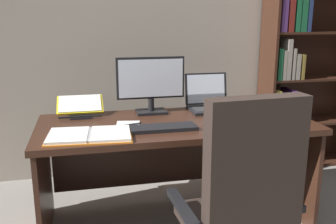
# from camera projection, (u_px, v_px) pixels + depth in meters

# --- Properties ---
(wall_back) EXTENTS (5.31, 0.12, 2.70)m
(wall_back) POSITION_uv_depth(u_px,v_px,m) (173.00, 27.00, 3.46)
(wall_back) COLOR #A89E8E
(wall_back) RESTS_ON ground
(desk) EXTENTS (1.85, 0.79, 0.75)m
(desk) POSITION_uv_depth(u_px,v_px,m) (173.00, 145.00, 2.69)
(desk) COLOR #381E14
(desk) RESTS_ON ground
(bookshelf) EXTENTS (1.00, 0.32, 2.17)m
(bookshelf) POSITION_uv_depth(u_px,v_px,m) (302.00, 54.00, 3.55)
(bookshelf) COLOR #381E14
(bookshelf) RESTS_ON ground
(office_chair) EXTENTS (0.63, 0.60, 1.10)m
(office_chair) POSITION_uv_depth(u_px,v_px,m) (241.00, 217.00, 1.89)
(office_chair) COLOR black
(office_chair) RESTS_ON ground
(monitor) EXTENTS (0.50, 0.16, 0.41)m
(monitor) POSITION_uv_depth(u_px,v_px,m) (151.00, 85.00, 2.74)
(monitor) COLOR black
(monitor) RESTS_ON desk
(laptop) EXTENTS (0.34, 0.31, 0.27)m
(laptop) POSITION_uv_depth(u_px,v_px,m) (210.00, 102.00, 2.88)
(laptop) COLOR black
(laptop) RESTS_ON desk
(keyboard) EXTENTS (0.42, 0.15, 0.02)m
(keyboard) POSITION_uv_depth(u_px,v_px,m) (163.00, 128.00, 2.37)
(keyboard) COLOR black
(keyboard) RESTS_ON desk
(computer_mouse) EXTENTS (0.06, 0.10, 0.04)m
(computer_mouse) POSITION_uv_depth(u_px,v_px,m) (209.00, 124.00, 2.43)
(computer_mouse) COLOR black
(computer_mouse) RESTS_ON desk
(reading_stand_with_book) EXTENTS (0.33, 0.25, 0.13)m
(reading_stand_with_book) POSITION_uv_depth(u_px,v_px,m) (80.00, 106.00, 2.72)
(reading_stand_with_book) COLOR black
(reading_stand_with_book) RESTS_ON desk
(open_binder) EXTENTS (0.52, 0.35, 0.02)m
(open_binder) POSITION_uv_depth(u_px,v_px,m) (90.00, 135.00, 2.23)
(open_binder) COLOR orange
(open_binder) RESTS_ON desk
(notepad) EXTENTS (0.18, 0.23, 0.01)m
(notepad) POSITION_uv_depth(u_px,v_px,m) (128.00, 126.00, 2.44)
(notepad) COLOR white
(notepad) RESTS_ON desk
(pen) EXTENTS (0.14, 0.04, 0.01)m
(pen) POSITION_uv_depth(u_px,v_px,m) (131.00, 124.00, 2.44)
(pen) COLOR black
(pen) RESTS_ON notepad
(coffee_mug) EXTENTS (0.08, 0.08, 0.10)m
(coffee_mug) POSITION_uv_depth(u_px,v_px,m) (282.00, 110.00, 2.69)
(coffee_mug) COLOR silver
(coffee_mug) RESTS_ON desk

